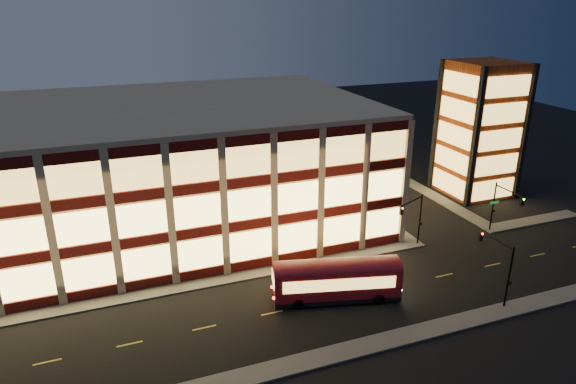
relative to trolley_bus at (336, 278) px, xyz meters
name	(u,v)px	position (x,y,z in m)	size (l,w,h in m)	color
ground	(212,287)	(-10.19, 5.87, -2.14)	(200.00, 200.00, 0.00)	black
sidewalk_office_south	(178,288)	(-13.19, 6.87, -2.06)	(54.00, 2.00, 0.15)	#514F4C
sidewalk_office_east	(347,195)	(12.81, 22.87, -2.06)	(2.00, 30.00, 0.15)	#514F4C
sidewalk_tower_south	(531,221)	(29.81, 6.87, -2.06)	(14.00, 2.00, 0.15)	#514F4C
sidewalk_tower_west	(414,185)	(23.81, 22.87, -2.06)	(2.00, 30.00, 0.15)	#514F4C
sidewalk_near	(252,375)	(-10.19, -7.13, -2.06)	(100.00, 2.00, 0.15)	#514F4C
office_building	(151,166)	(-13.10, 22.79, 5.11)	(50.45, 30.45, 14.50)	tan
stair_tower	(479,130)	(29.77, 17.83, 6.85)	(8.60, 8.60, 18.00)	#8C3814
traffic_signal_far	(414,214)	(12.02, 6.11, 1.98)	(3.79, 1.87, 6.00)	black
traffic_signal_right	(503,202)	(23.31, 5.25, 1.96)	(1.20, 4.37, 6.00)	black
traffic_signal_near	(499,259)	(13.31, -5.16, 1.99)	(0.32, 4.45, 6.00)	black
trolley_bus	(336,278)	(0.00, 0.00, 0.00)	(11.74, 5.59, 3.86)	maroon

